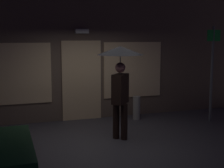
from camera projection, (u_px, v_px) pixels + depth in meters
ground_plane at (106, 142)px, 7.39m from camera, size 18.00×18.00×0.00m
building_facade at (80, 55)px, 9.33m from camera, size 10.32×0.48×3.63m
person_with_umbrella at (120, 68)px, 7.42m from camera, size 1.03×1.03×2.11m
street_sign_post at (212, 68)px, 8.99m from camera, size 0.40×0.07×2.59m
sidewalk_bollard at (137, 108)px, 9.39m from camera, size 0.21×0.21×0.65m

